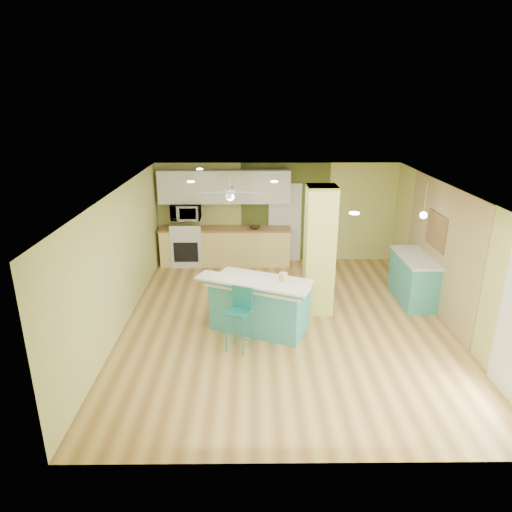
{
  "coord_description": "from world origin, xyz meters",
  "views": [
    {
      "loc": [
        -0.63,
        -7.69,
        4.03
      ],
      "look_at": [
        -0.56,
        0.4,
        1.19
      ],
      "focal_mm": 32.0,
      "sensor_mm": 36.0,
      "label": 1
    }
  ],
  "objects_px": {
    "canister": "(283,278)",
    "fruit_bowl": "(255,227)",
    "peninsula": "(260,304)",
    "bar_stool": "(240,308)",
    "side_counter": "(413,278)"
  },
  "relations": [
    {
      "from": "bar_stool",
      "to": "side_counter",
      "type": "bearing_deg",
      "value": 51.6
    },
    {
      "from": "canister",
      "to": "bar_stool",
      "type": "bearing_deg",
      "value": -140.29
    },
    {
      "from": "peninsula",
      "to": "fruit_bowl",
      "type": "xyz_separation_m",
      "value": [
        -0.06,
        3.37,
        0.48
      ]
    },
    {
      "from": "side_counter",
      "to": "fruit_bowl",
      "type": "bearing_deg",
      "value": 146.78
    },
    {
      "from": "canister",
      "to": "peninsula",
      "type": "bearing_deg",
      "value": 175.25
    },
    {
      "from": "bar_stool",
      "to": "side_counter",
      "type": "xyz_separation_m",
      "value": [
        3.53,
        1.88,
        -0.24
      ]
    },
    {
      "from": "side_counter",
      "to": "fruit_bowl",
      "type": "relative_size",
      "value": 5.58
    },
    {
      "from": "side_counter",
      "to": "bar_stool",
      "type": "bearing_deg",
      "value": -151.92
    },
    {
      "from": "canister",
      "to": "fruit_bowl",
      "type": "bearing_deg",
      "value": 97.94
    },
    {
      "from": "side_counter",
      "to": "canister",
      "type": "bearing_deg",
      "value": -155.57
    },
    {
      "from": "peninsula",
      "to": "bar_stool",
      "type": "xyz_separation_m",
      "value": [
        -0.33,
        -0.65,
        0.23
      ]
    },
    {
      "from": "peninsula",
      "to": "side_counter",
      "type": "distance_m",
      "value": 3.43
    },
    {
      "from": "side_counter",
      "to": "fruit_bowl",
      "type": "distance_m",
      "value": 3.93
    },
    {
      "from": "side_counter",
      "to": "peninsula",
      "type": "bearing_deg",
      "value": -158.94
    },
    {
      "from": "bar_stool",
      "to": "canister",
      "type": "relative_size",
      "value": 6.02
    }
  ]
}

